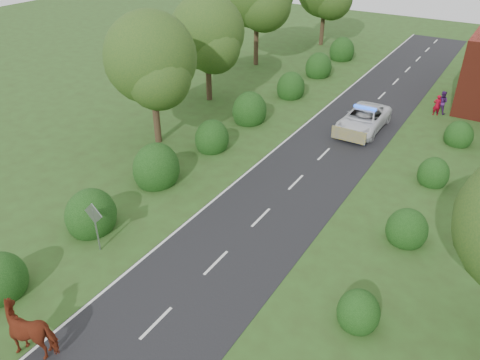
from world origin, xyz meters
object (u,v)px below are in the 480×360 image
Objects in this scene: road_sign at (95,220)px; cow at (34,330)px; pedestrian_purple at (442,102)px; police_van at (363,119)px; pedestrian_red at (437,105)px.

cow is at bearing -66.94° from road_sign.
cow is 30.65m from pedestrian_purple.
police_van is 3.24× the size of pedestrian_purple.
pedestrian_purple reaches higher than police_van.
police_van is at bearing 147.39° from cow.
police_van is 3.62× the size of pedestrian_red.
cow is at bearing 80.92° from pedestrian_purple.
police_van is 6.52m from pedestrian_red.
pedestrian_red is at bearing 68.45° from road_sign.
police_van is at bearing 27.66° from pedestrian_red.
cow is 24.10m from police_van.
pedestrian_purple is at bearing 141.76° from cow.
pedestrian_purple is at bearing -139.44° from pedestrian_red.
police_van reaches higher than pedestrian_red.
pedestrian_purple is (3.95, 5.87, 0.10)m from police_van.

